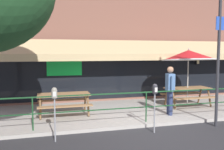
{
  "coord_description": "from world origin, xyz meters",
  "views": [
    {
      "loc": [
        -3.12,
        -6.94,
        2.32
      ],
      "look_at": [
        -0.77,
        1.6,
        1.5
      ],
      "focal_mm": 40.0,
      "sensor_mm": 36.0,
      "label": 1
    }
  ],
  "objects_px": {
    "parking_meter_near": "(54,98)",
    "parking_meter_far": "(155,93)",
    "picnic_table_left": "(64,98)",
    "street_sign_pole": "(218,54)",
    "patio_umbrella_centre": "(188,55)",
    "picnic_table_centre": "(188,92)",
    "pedestrian_walking": "(170,88)"
  },
  "relations": [
    {
      "from": "parking_meter_near",
      "to": "parking_meter_far",
      "type": "relative_size",
      "value": 1.0
    },
    {
      "from": "picnic_table_left",
      "to": "street_sign_pole",
      "type": "xyz_separation_m",
      "value": [
        4.49,
        -2.26,
        1.56
      ]
    },
    {
      "from": "street_sign_pole",
      "to": "parking_meter_far",
      "type": "bearing_deg",
      "value": -178.37
    },
    {
      "from": "patio_umbrella_centre",
      "to": "street_sign_pole",
      "type": "xyz_separation_m",
      "value": [
        -0.52,
        -2.45,
        0.08
      ]
    },
    {
      "from": "parking_meter_far",
      "to": "street_sign_pole",
      "type": "relative_size",
      "value": 0.32
    },
    {
      "from": "picnic_table_left",
      "to": "picnic_table_centre",
      "type": "height_order",
      "value": "same"
    },
    {
      "from": "picnic_table_centre",
      "to": "patio_umbrella_centre",
      "type": "bearing_deg",
      "value": 90.0
    },
    {
      "from": "picnic_table_left",
      "to": "pedestrian_walking",
      "type": "relative_size",
      "value": 1.05
    },
    {
      "from": "picnic_table_centre",
      "to": "parking_meter_near",
      "type": "relative_size",
      "value": 1.27
    },
    {
      "from": "picnic_table_left",
      "to": "picnic_table_centre",
      "type": "xyz_separation_m",
      "value": [
        5.01,
        0.17,
        0.0
      ]
    },
    {
      "from": "patio_umbrella_centre",
      "to": "picnic_table_left",
      "type": "bearing_deg",
      "value": -177.81
    },
    {
      "from": "parking_meter_far",
      "to": "pedestrian_walking",
      "type": "bearing_deg",
      "value": 48.64
    },
    {
      "from": "picnic_table_centre",
      "to": "patio_umbrella_centre",
      "type": "xyz_separation_m",
      "value": [
        0.0,
        0.02,
        1.47
      ]
    },
    {
      "from": "picnic_table_centre",
      "to": "parking_meter_far",
      "type": "bearing_deg",
      "value": -136.74
    },
    {
      "from": "picnic_table_left",
      "to": "parking_meter_far",
      "type": "distance_m",
      "value": 3.35
    },
    {
      "from": "patio_umbrella_centre",
      "to": "parking_meter_far",
      "type": "distance_m",
      "value": 3.79
    },
    {
      "from": "pedestrian_walking",
      "to": "patio_umbrella_centre",
      "type": "bearing_deg",
      "value": 38.09
    },
    {
      "from": "parking_meter_far",
      "to": "street_sign_pole",
      "type": "height_order",
      "value": "street_sign_pole"
    },
    {
      "from": "picnic_table_centre",
      "to": "parking_meter_near",
      "type": "bearing_deg",
      "value": -155.54
    },
    {
      "from": "parking_meter_far",
      "to": "street_sign_pole",
      "type": "xyz_separation_m",
      "value": [
        2.12,
        0.06,
        1.12
      ]
    },
    {
      "from": "patio_umbrella_centre",
      "to": "street_sign_pole",
      "type": "relative_size",
      "value": 0.54
    },
    {
      "from": "patio_umbrella_centre",
      "to": "pedestrian_walking",
      "type": "relative_size",
      "value": 1.39
    },
    {
      "from": "picnic_table_left",
      "to": "parking_meter_near",
      "type": "relative_size",
      "value": 1.27
    },
    {
      "from": "patio_umbrella_centre",
      "to": "parking_meter_far",
      "type": "xyz_separation_m",
      "value": [
        -2.64,
        -2.51,
        -1.03
      ]
    },
    {
      "from": "pedestrian_walking",
      "to": "parking_meter_near",
      "type": "bearing_deg",
      "value": -160.84
    },
    {
      "from": "pedestrian_walking",
      "to": "street_sign_pole",
      "type": "distance_m",
      "value": 2.02
    },
    {
      "from": "street_sign_pole",
      "to": "parking_meter_near",
      "type": "bearing_deg",
      "value": -179.52
    },
    {
      "from": "picnic_table_left",
      "to": "pedestrian_walking",
      "type": "xyz_separation_m",
      "value": [
        3.62,
        -0.9,
        0.35
      ]
    },
    {
      "from": "picnic_table_left",
      "to": "street_sign_pole",
      "type": "bearing_deg",
      "value": -26.7
    },
    {
      "from": "picnic_table_left",
      "to": "parking_meter_near",
      "type": "bearing_deg",
      "value": -100.14
    },
    {
      "from": "picnic_table_centre",
      "to": "parking_meter_far",
      "type": "relative_size",
      "value": 1.27
    },
    {
      "from": "picnic_table_left",
      "to": "patio_umbrella_centre",
      "type": "distance_m",
      "value": 5.23
    }
  ]
}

